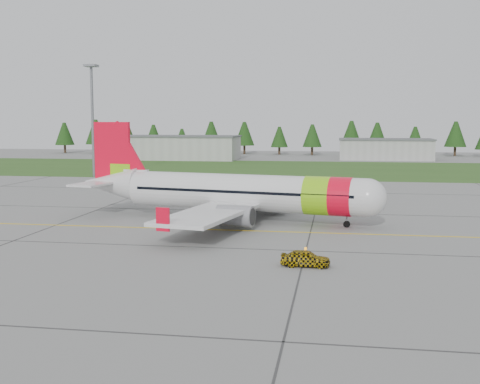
# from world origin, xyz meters

# --- Properties ---
(ground) EXTENTS (320.00, 320.00, 0.00)m
(ground) POSITION_xyz_m (0.00, 0.00, 0.00)
(ground) COLOR gray
(ground) RESTS_ON ground
(aircraft) EXTENTS (33.16, 31.02, 10.13)m
(aircraft) POSITION_xyz_m (2.24, 13.56, 2.92)
(aircraft) COLOR silver
(aircraft) RESTS_ON ground
(follow_me_car) EXTENTS (1.24, 1.45, 3.50)m
(follow_me_car) POSITION_xyz_m (10.23, -5.11, 1.75)
(follow_me_car) COLOR gold
(follow_me_car) RESTS_ON ground
(service_van) EXTENTS (2.14, 2.09, 4.75)m
(service_van) POSITION_xyz_m (-25.48, 58.22, 2.37)
(service_van) COLOR silver
(service_van) RESTS_ON ground
(grass_strip) EXTENTS (320.00, 50.00, 0.03)m
(grass_strip) POSITION_xyz_m (0.00, 82.00, 0.01)
(grass_strip) COLOR #30561E
(grass_strip) RESTS_ON ground
(taxi_guideline) EXTENTS (120.00, 0.25, 0.02)m
(taxi_guideline) POSITION_xyz_m (0.00, 8.00, 0.01)
(taxi_guideline) COLOR gold
(taxi_guideline) RESTS_ON ground
(hangar_west) EXTENTS (32.00, 14.00, 6.00)m
(hangar_west) POSITION_xyz_m (-30.00, 110.00, 3.00)
(hangar_west) COLOR #A8A8A3
(hangar_west) RESTS_ON ground
(hangar_east) EXTENTS (24.00, 12.00, 5.20)m
(hangar_east) POSITION_xyz_m (25.00, 118.00, 2.60)
(hangar_east) COLOR #A8A8A3
(hangar_east) RESTS_ON ground
(floodlight_mast) EXTENTS (0.50, 0.50, 20.00)m
(floodlight_mast) POSITION_xyz_m (-32.00, 58.00, 10.00)
(floodlight_mast) COLOR slate
(floodlight_mast) RESTS_ON ground
(treeline) EXTENTS (160.00, 8.00, 10.00)m
(treeline) POSITION_xyz_m (0.00, 138.00, 5.00)
(treeline) COLOR #1C3F14
(treeline) RESTS_ON ground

